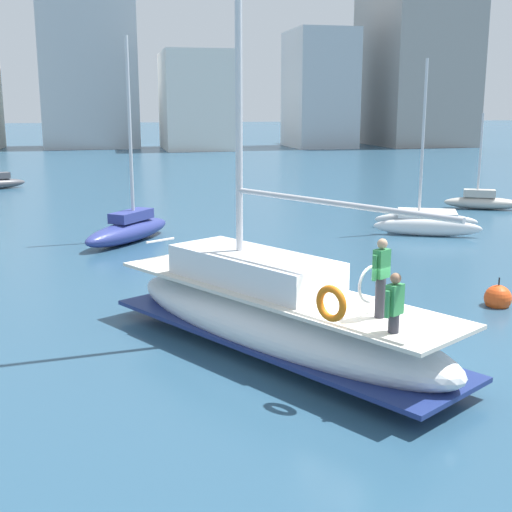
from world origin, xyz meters
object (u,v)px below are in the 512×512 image
main_sailboat (273,313)px  moored_cutter_right (129,228)px  moored_cutter_left (427,220)px  moored_catamaran (482,201)px  mooring_buoy (498,298)px

main_sailboat → moored_cutter_right: size_ratio=1.44×
moored_cutter_left → main_sailboat: bearing=-128.5°
moored_catamaran → moored_cutter_left: bearing=-137.2°
mooring_buoy → moored_cutter_right: bearing=130.3°
main_sailboat → moored_cutter_right: (-2.73, 13.49, -0.32)m
moored_cutter_left → moored_cutter_right: moored_cutter_right is taller
moored_cutter_right → main_sailboat: bearing=-78.6°
moored_cutter_left → mooring_buoy: bearing=-106.3°
moored_catamaran → moored_cutter_left: 8.22m
main_sailboat → moored_catamaran: (16.21, 18.39, -0.45)m
moored_cutter_left → mooring_buoy: moored_cutter_left is taller
mooring_buoy → moored_cutter_left: bearing=73.7°
moored_cutter_right → moored_cutter_left: bearing=-3.0°
moored_cutter_right → mooring_buoy: (9.74, -11.47, -0.35)m
main_sailboat → moored_cutter_left: bearing=51.5°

